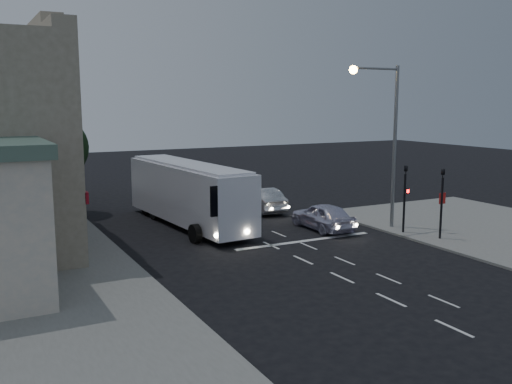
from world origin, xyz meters
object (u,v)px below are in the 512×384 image
regulatory_sign (441,206)px  tour_bus (188,192)px  traffic_signal_main (405,191)px  car_sedan_c (206,180)px  street_tree (56,145)px  car_suv (323,216)px  car_sedan_a (262,200)px  traffic_signal_side (442,195)px  car_sedan_b (230,188)px  streetlight (386,128)px

regulatory_sign → tour_bus: bearing=142.5°
traffic_signal_main → regulatory_sign: traffic_signal_main is taller
car_sedan_c → street_tree: (-12.79, -6.37, 3.84)m
tour_bus → traffic_signal_main: 12.24m
car_suv → car_sedan_a: (-0.52, 6.35, 0.01)m
tour_bus → car_sedan_c: tour_bus is taller
car_suv → regulatory_sign: size_ratio=2.06×
traffic_signal_side → street_tree: size_ratio=0.66×
car_sedan_a → car_sedan_c: car_sedan_a is taller
car_sedan_c → traffic_signal_main: (3.02, -20.62, 1.76)m
tour_bus → regulatory_sign: size_ratio=5.51×
car_sedan_b → regulatory_sign: bearing=102.7°
car_suv → car_sedan_a: car_sedan_a is taller
car_sedan_b → traffic_signal_main: size_ratio=1.18×
tour_bus → car_sedan_c: 14.62m
car_sedan_a → traffic_signal_main: traffic_signal_main is taller
car_suv → traffic_signal_main: (3.25, -3.02, 1.65)m
traffic_signal_main → streetlight: bearing=100.2°
car_suv → street_tree: street_tree is taller
car_suv → car_sedan_c: bearing=-90.3°
traffic_signal_main → car_sedan_a: bearing=111.9°
car_sedan_c → traffic_signal_main: size_ratio=1.16×
regulatory_sign → street_tree: (-17.51, 15.26, 2.90)m
car_suv → street_tree: 17.25m
tour_bus → traffic_signal_side: 14.06m
traffic_signal_side → streetlight: streetlight is taller
car_sedan_c → regulatory_sign: bearing=100.4°
car_suv → traffic_signal_side: bearing=128.8°
car_sedan_c → regulatory_sign: size_ratio=2.16×
regulatory_sign → streetlight: size_ratio=0.24×
car_sedan_a → regulatory_sign: bearing=122.4°
car_sedan_a → regulatory_sign: (5.47, -10.38, 0.81)m
car_sedan_b → car_sedan_c: (0.21, 5.14, -0.04)m
tour_bus → car_sedan_c: size_ratio=2.55×
car_sedan_a → streetlight: 10.00m
car_sedan_c → car_sedan_a: bearing=84.3°
street_tree → tour_bus: bearing=-46.7°
car_sedan_a → car_sedan_b: 6.13m
tour_bus → car_sedan_b: bearing=46.6°
streetlight → car_sedan_c: bearing=98.2°
car_suv → car_sedan_c: car_suv is taller
car_sedan_c → regulatory_sign: (4.72, -21.63, 0.94)m
tour_bus → car_sedan_a: size_ratio=2.55×
car_sedan_b → traffic_signal_side: bearing=98.7°
car_sedan_c → street_tree: size_ratio=0.77×
tour_bus → regulatory_sign: 14.20m
car_sedan_b → street_tree: street_tree is taller
streetlight → tour_bus: bearing=146.4°
tour_bus → car_sedan_b: tour_bus is taller
car_sedan_a → regulatory_sign: regulatory_sign is taller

